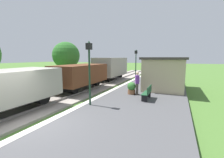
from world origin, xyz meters
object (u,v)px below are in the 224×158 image
(lamp_post_near, at_px, (89,61))
(lamp_post_far, at_px, (136,59))
(station_hut, at_px, (165,72))
(potted_planter, at_px, (132,88))
(tree_trackside_far, at_px, (66,56))
(bench_near_hut, at_px, (147,93))
(freight_train, at_px, (84,74))
(person_waiting, at_px, (137,82))

(lamp_post_near, bearing_deg, lamp_post_far, 90.00)
(station_hut, height_order, potted_planter, station_hut)
(lamp_post_far, relative_size, tree_trackside_far, 0.78)
(lamp_post_near, xyz_separation_m, tree_trackside_far, (-7.06, 6.54, 0.43))
(bench_near_hut, bearing_deg, tree_trackside_far, 157.89)
(freight_train, bearing_deg, lamp_post_far, 61.72)
(person_waiting, distance_m, lamp_post_near, 4.32)
(bench_near_hut, xyz_separation_m, potted_planter, (-1.40, 1.07, 0.00))
(freight_train, distance_m, person_waiting, 5.24)
(freight_train, height_order, lamp_post_near, lamp_post_near)
(bench_near_hut, distance_m, person_waiting, 1.47)
(freight_train, xyz_separation_m, person_waiting, (5.16, -0.84, -0.32))
(freight_train, relative_size, tree_trackside_far, 4.08)
(lamp_post_near, relative_size, tree_trackside_far, 0.78)
(freight_train, relative_size, lamp_post_near, 5.24)
(potted_planter, bearing_deg, station_hut, 60.91)
(bench_near_hut, distance_m, lamp_post_near, 4.34)
(bench_near_hut, xyz_separation_m, lamp_post_near, (-2.88, -2.50, 2.08))
(person_waiting, height_order, lamp_post_far, lamp_post_far)
(lamp_post_near, bearing_deg, person_waiting, 61.32)
(station_hut, xyz_separation_m, lamp_post_far, (-3.56, 3.08, 1.15))
(freight_train, xyz_separation_m, tree_trackside_far, (-3.82, 2.18, 1.73))
(bench_near_hut, bearing_deg, freight_train, 163.09)
(lamp_post_far, distance_m, tree_trackside_far, 8.05)
(person_waiting, xyz_separation_m, tree_trackside_far, (-8.98, 3.02, 2.05))
(station_hut, bearing_deg, lamp_post_far, 139.08)
(bench_near_hut, distance_m, lamp_post_far, 8.65)
(lamp_post_near, height_order, tree_trackside_far, tree_trackside_far)
(bench_near_hut, bearing_deg, person_waiting, 133.26)
(potted_planter, xyz_separation_m, lamp_post_near, (-1.48, -3.57, 2.08))
(potted_planter, bearing_deg, freight_train, 170.53)
(lamp_post_near, bearing_deg, potted_planter, 67.45)
(potted_planter, distance_m, tree_trackside_far, 9.38)
(bench_near_hut, distance_m, tree_trackside_far, 11.02)
(potted_planter, xyz_separation_m, lamp_post_far, (-1.48, 6.81, 2.08))
(bench_near_hut, relative_size, lamp_post_far, 0.41)
(station_hut, distance_m, person_waiting, 4.15)
(lamp_post_far, bearing_deg, person_waiting, -74.36)
(lamp_post_near, bearing_deg, freight_train, 126.64)
(freight_train, bearing_deg, potted_planter, -9.47)
(station_hut, bearing_deg, potted_planter, -119.09)
(lamp_post_near, distance_m, tree_trackside_far, 9.63)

